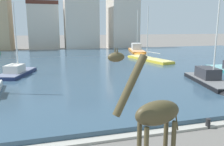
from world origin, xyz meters
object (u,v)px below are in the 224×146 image
sailboat_yellow (146,60)px  sailboat_orange (137,51)px  giraffe_statue (154,116)px  sailboat_black (212,82)px  sailboat_navy (19,73)px  mooring_bollard (208,123)px

sailboat_yellow → sailboat_orange: 10.81m
sailboat_yellow → sailboat_orange: (2.76, 10.45, 0.23)m
giraffe_statue → sailboat_black: size_ratio=0.52×
giraffe_statue → sailboat_yellow: (10.55, 24.40, -1.91)m
sailboat_navy → mooring_bollard: sailboat_navy is taller
sailboat_navy → sailboat_black: (15.86, -8.88, 0.05)m
sailboat_navy → giraffe_statue: bearing=-71.6°
sailboat_orange → sailboat_black: bearing=-97.8°
mooring_bollard → sailboat_navy: bearing=124.8°
sailboat_black → sailboat_orange: sailboat_black is taller
sailboat_black → sailboat_orange: bearing=82.2°
giraffe_statue → mooring_bollard: (4.52, 3.02, -2.05)m
sailboat_yellow → sailboat_navy: bearing=-159.5°
sailboat_yellow → mooring_bollard: (-6.04, -21.38, -0.14)m
giraffe_statue → sailboat_yellow: size_ratio=0.46×
giraffe_statue → sailboat_yellow: sailboat_yellow is taller
sailboat_black → sailboat_orange: size_ratio=0.87×
mooring_bollard → sailboat_orange: bearing=74.6°
sailboat_yellow → sailboat_orange: size_ratio=0.99×
mooring_bollard → giraffe_statue: bearing=-146.2°
sailboat_navy → sailboat_yellow: size_ratio=0.74×
sailboat_navy → sailboat_yellow: (16.61, 6.20, -0.11)m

